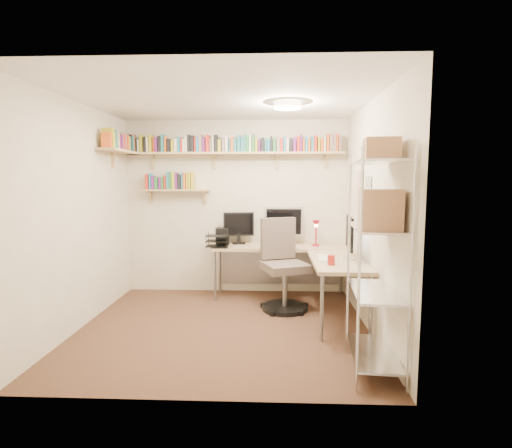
# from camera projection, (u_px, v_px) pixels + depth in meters

# --- Properties ---
(ground) EXTENTS (3.20, 3.20, 0.00)m
(ground) POSITION_uv_depth(u_px,v_px,m) (224.00, 327.00, 4.48)
(ground) COLOR #40241B
(ground) RESTS_ON ground
(room_shell) EXTENTS (3.24, 3.04, 2.52)m
(room_shell) POSITION_uv_depth(u_px,v_px,m) (223.00, 189.00, 4.31)
(room_shell) COLOR beige
(room_shell) RESTS_ON ground
(wall_shelves) EXTENTS (3.12, 1.09, 0.80)m
(wall_shelves) POSITION_uv_depth(u_px,v_px,m) (204.00, 153.00, 5.56)
(wall_shelves) COLOR #D6BF78
(wall_shelves) RESTS_ON ground
(corner_desk) EXTENTS (1.95, 1.90, 1.27)m
(corner_desk) POSITION_uv_depth(u_px,v_px,m) (284.00, 249.00, 5.34)
(corner_desk) COLOR tan
(corner_desk) RESTS_ON ground
(office_chair) EXTENTS (0.67, 0.67, 1.16)m
(office_chair) POSITION_uv_depth(u_px,v_px,m) (283.00, 271.00, 5.09)
(office_chair) COLOR black
(office_chair) RESTS_ON ground
(wire_rack) EXTENTS (0.47, 0.85, 1.98)m
(wire_rack) POSITION_uv_depth(u_px,v_px,m) (379.00, 220.00, 3.29)
(wire_rack) COLOR silver
(wire_rack) RESTS_ON ground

